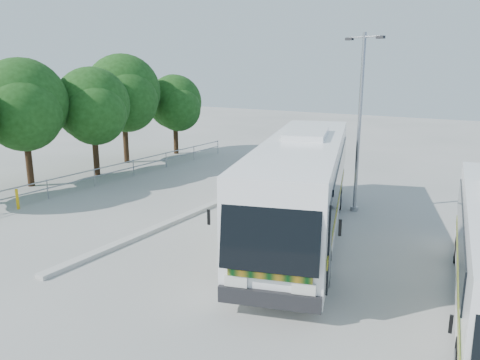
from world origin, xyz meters
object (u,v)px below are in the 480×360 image
Objects in this scene: coach_main at (302,184)px; bollard at (17,199)px; tree_far_b at (24,103)px; tree_far_c at (93,105)px; lamppost at (360,116)px; tree_far_d at (124,92)px; tree_far_e at (175,102)px.

bollard is at bearing 179.35° from coach_main.
tree_far_c is (0.89, 3.90, -0.31)m from tree_far_b.
tree_far_b is at bearing -144.70° from lamppost.
tree_far_b is at bearing -87.77° from tree_far_d.
coach_main is at bearing -81.97° from lamppost.
lamppost is (16.69, 5.01, -0.22)m from tree_far_b.
tree_far_e reaches higher than coach_main.
tree_far_e is (-0.51, 8.20, -0.37)m from tree_far_c.
tree_far_c is at bearing -86.46° from tree_far_e.
lamppost is at bearing 61.81° from coach_main.
lamppost is (16.30, -7.09, 0.46)m from tree_far_e.
bollard is (2.93, -15.13, -3.41)m from tree_far_e.
tree_far_b is 0.51× the size of coach_main.
coach_main reaches higher than bollard.
tree_far_b is 6.07m from bollard.
tree_far_b is 0.95× the size of tree_far_d.
bollard is at bearing -42.41° from tree_far_b.
tree_far_b is at bearing 137.59° from bollard.
coach_main is 1.74× the size of lamppost.
tree_far_e is at bearing 81.37° from tree_far_d.
tree_far_b is 16.12m from coach_main.
coach_main is (15.01, -3.09, -2.20)m from tree_far_c.
tree_far_d is 17.19m from lamppost.
tree_far_d is (-1.19, 3.70, 0.56)m from tree_far_c.
tree_far_e is 6.19× the size of bollard.
bollard is at bearing -130.39° from lamppost.
coach_main is at bearing -11.62° from tree_far_c.
lamppost is at bearing 16.70° from tree_far_b.
tree_far_e reaches higher than bollard.
tree_far_b is 7.27× the size of bollard.
tree_far_e is 0.43× the size of coach_main.
bollard is at bearing -70.73° from tree_far_c.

